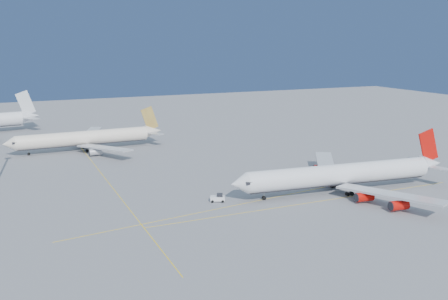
% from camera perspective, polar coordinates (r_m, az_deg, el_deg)
% --- Properties ---
extents(ground, '(500.00, 500.00, 0.00)m').
position_cam_1_polar(ground, '(140.20, 5.37, -4.56)').
color(ground, slate).
rests_on(ground, ground).
extents(taxiway_lines, '(118.86, 140.00, 0.02)m').
position_cam_1_polar(taxiway_lines, '(139.45, -1.22, -4.60)').
color(taxiway_lines, yellow).
rests_on(taxiway_lines, ground).
extents(airliner_virgin, '(65.52, 58.60, 16.16)m').
position_cam_1_polar(airliner_virgin, '(140.80, 13.54, -2.72)').
color(airliner_virgin, white).
rests_on(airliner_virgin, ground).
extents(airliner_etihad, '(59.15, 54.71, 15.45)m').
position_cam_1_polar(airliner_etihad, '(196.29, -15.36, 1.34)').
color(airliner_etihad, silver).
rests_on(airliner_etihad, ground).
extents(pushback_tug, '(4.20, 3.43, 2.11)m').
position_cam_1_polar(pushback_tug, '(129.46, -0.69, -5.50)').
color(pushback_tug, white).
rests_on(pushback_tug, ground).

